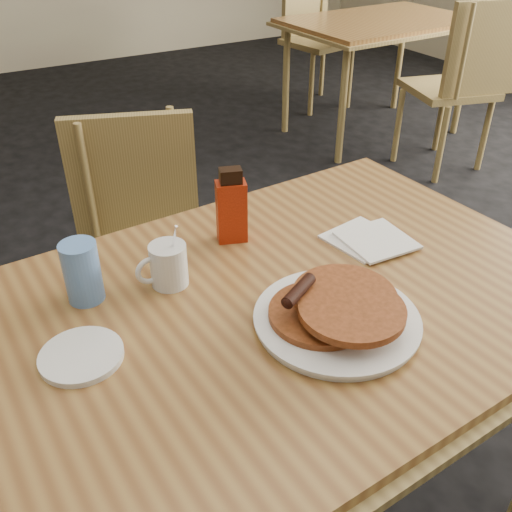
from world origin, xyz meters
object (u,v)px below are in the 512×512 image
Objects in this scene: pancake_plate at (337,314)px; syrup_bottle at (231,208)px; chair_main_far at (149,232)px; coffee_mug at (167,264)px; chair_neighbor_far at (312,24)px; chair_neighbor_near at (465,74)px; blue_tumbler at (82,272)px; neighbor_table at (380,26)px; main_table at (275,313)px.

pancake_plate is 0.38m from syrup_bottle.
chair_main_far is 6.04× the size of coffee_mug.
chair_neighbor_near is at bearing -100.81° from chair_neighbor_far.
chair_neighbor_far is 1.00× the size of chair_neighbor_near.
blue_tumbler is at bearing -152.42° from syrup_bottle.
chair_main_far is at bearing -146.84° from neighbor_table.
chair_neighbor_far is 3.59m from coffee_mug.
blue_tumbler is at bearing -175.87° from coffee_mug.
main_table is 1.12× the size of neighbor_table.
main_table is 4.31× the size of pancake_plate.
neighbor_table is 8.39× the size of coffee_mug.
coffee_mug is at bearing -84.87° from chair_main_far.
chair_neighbor_far and chair_neighbor_near have the same top height.
blue_tumbler is at bearing -141.69° from neighbor_table.
chair_neighbor_near is (-0.01, -0.74, -0.12)m from neighbor_table.
chair_main_far is 0.91× the size of chair_neighbor_far.
blue_tumbler is at bearing 140.57° from pancake_plate.
chair_main_far is at bearing -144.44° from chair_neighbor_far.
chair_main_far is 0.70m from blue_tumbler.
main_table is 2.53m from chair_neighbor_near.
chair_main_far reaches higher than pancake_plate.
chair_neighbor_far is at bearing 105.31° from chair_neighbor_near.
main_table is 0.40m from blue_tumbler.
neighbor_table is 2.81m from syrup_bottle.
neighbor_table is 1.39× the size of chair_main_far.
main_table is 0.76m from chair_main_far.
chair_neighbor_near reaches higher than coffee_mug.
neighbor_table is 0.78m from chair_neighbor_far.
chair_neighbor_far is at bearing 70.77° from syrup_bottle.
chair_neighbor_far reaches higher than pancake_plate.
chair_neighbor_far is 3.04× the size of pancake_plate.
chair_neighbor_far is at bearing 88.45° from neighbor_table.
chair_main_far is 0.91× the size of chair_neighbor_near.
chair_neighbor_far reaches higher than syrup_bottle.
main_table is at bearing -69.01° from chair_main_far.
coffee_mug is (-2.31, -2.75, 0.22)m from chair_neighbor_far.
chair_neighbor_near is (-0.03, -1.52, -0.00)m from chair_neighbor_far.
pancake_plate is 2.47× the size of blue_tumbler.
chair_neighbor_far is at bearing 47.62° from blue_tumbler.
neighbor_table is 2.55m from chair_main_far.
pancake_plate reaches higher than neighbor_table.
chair_main_far reaches higher than blue_tumbler.
chair_neighbor_near is at bearing 37.20° from chair_main_far.
chair_neighbor_near is 2.60m from coffee_mug.
neighbor_table is at bearing 45.18° from main_table.
chair_main_far is 4.86× the size of syrup_bottle.
chair_main_far reaches higher than neighbor_table.
chair_neighbor_far is 3.68m from pancake_plate.
chair_neighbor_near is 5.34× the size of syrup_bottle.
chair_neighbor_near is at bearing 45.38° from coffee_mug.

